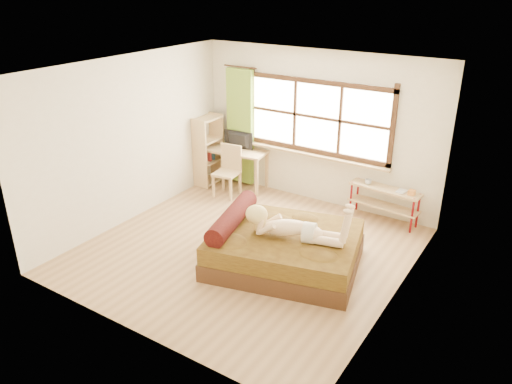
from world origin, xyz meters
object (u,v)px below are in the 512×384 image
Objects in this scene: bed at (281,247)px; bookshelf at (208,150)px; woman at (294,218)px; chair at (229,168)px; pipe_shelf at (385,197)px; kitten at (246,211)px; desk at (236,155)px.

bookshelf is at bearing 131.62° from bed.
woman is 2.85m from chair.
bookshelf is at bearing -169.80° from pipe_shelf.
pipe_shelf is 3.49m from bookshelf.
kitten is 2.42m from desk.
kitten is at bearing -57.78° from desk.
desk is at bearing -171.90° from pipe_shelf.
chair is at bearing -164.57° from pipe_shelf.
kitten is at bearing -41.04° from bookshelf.
pipe_shelf is (2.84, 0.48, -0.09)m from chair.
bookshelf is (-2.05, 1.74, 0.06)m from kitten.
bed is 0.57m from woman.
bed is 2.25m from pipe_shelf.
bookshelf is (-2.72, 1.85, 0.41)m from bed.
kitten is 2.08m from chair.
woman is 2.26m from pipe_shelf.
woman reaches higher than desk.
chair is at bearing -19.37° from bookshelf.
bookshelf reaches higher than desk.
woman is at bearing -46.98° from desk.
woman reaches higher than pipe_shelf.
chair is (0.09, -0.36, -0.13)m from desk.
desk is at bearing 114.42° from kitten.
chair is 2.88m from pipe_shelf.
bookshelf is (-0.54, -0.15, 0.03)m from desk.
pipe_shelf is (2.93, 0.12, -0.22)m from desk.
desk is 0.56m from bookshelf.
woman is 1.12× the size of desk.
chair is (-2.29, 1.67, -0.28)m from woman.
bed reaches higher than desk.
chair reaches higher than pipe_shelf.
desk is 2.94m from pipe_shelf.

